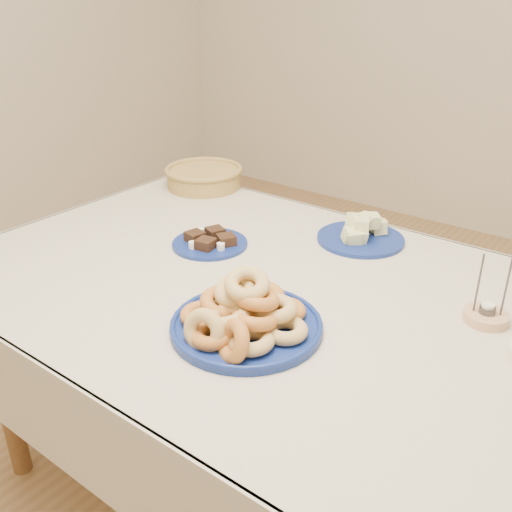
% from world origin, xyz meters
% --- Properties ---
extents(ground, '(5.00, 5.00, 0.00)m').
position_xyz_m(ground, '(0.00, 0.00, 0.00)').
color(ground, '#987148').
rests_on(ground, ground).
extents(dining_table, '(1.71, 1.11, 0.75)m').
position_xyz_m(dining_table, '(0.00, 0.00, 0.64)').
color(dining_table, brown).
rests_on(dining_table, ground).
extents(donut_platter, '(0.35, 0.35, 0.15)m').
position_xyz_m(donut_platter, '(0.09, -0.21, 0.79)').
color(donut_platter, navy).
rests_on(donut_platter, dining_table).
extents(melon_plate, '(0.31, 0.31, 0.09)m').
position_xyz_m(melon_plate, '(0.06, 0.39, 0.78)').
color(melon_plate, navy).
rests_on(melon_plate, dining_table).
extents(brownie_plate, '(0.26, 0.26, 0.04)m').
position_xyz_m(brownie_plate, '(-0.28, 0.09, 0.76)').
color(brownie_plate, navy).
rests_on(brownie_plate, dining_table).
extents(wicker_basket, '(0.34, 0.34, 0.08)m').
position_xyz_m(wicker_basket, '(-0.64, 0.47, 0.79)').
color(wicker_basket, olive).
rests_on(wicker_basket, dining_table).
extents(candle_holder, '(0.12, 0.12, 0.17)m').
position_xyz_m(candle_holder, '(0.50, 0.16, 0.77)').
color(candle_holder, tan).
rests_on(candle_holder, dining_table).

